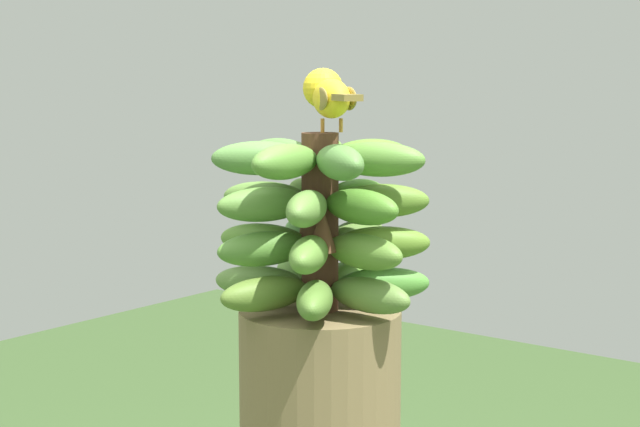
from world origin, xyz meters
TOP-DOWN VIEW (x-y plane):
  - banana_bunch at (0.00, 0.00)m, footprint 0.29×0.29m
  - perched_bird at (0.01, -0.02)m, footprint 0.17×0.14m

SIDE VIEW (x-z plane):
  - banana_bunch at x=0.00m, z-range 1.16..1.39m
  - perched_bird at x=0.01m, z-range 1.40..1.48m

